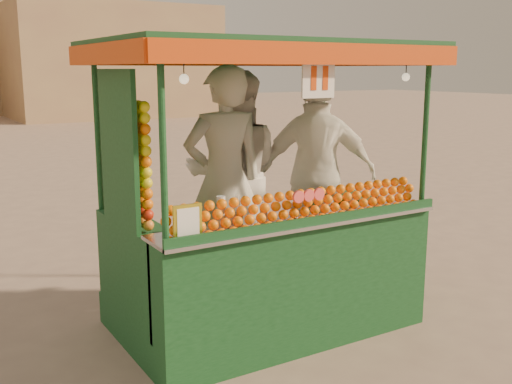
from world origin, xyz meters
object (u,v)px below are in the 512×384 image
vendor_middle (235,175)px  vendor_right (317,174)px  juice_cart (262,241)px  vendor_left (224,180)px

vendor_middle → vendor_right: size_ratio=1.01×
juice_cart → vendor_left: bearing=113.0°
juice_cart → vendor_middle: (0.12, 0.67, 0.44)m
juice_cart → vendor_middle: size_ratio=1.39×
juice_cart → vendor_middle: 0.81m
vendor_left → vendor_right: (0.98, -0.00, -0.04)m
vendor_left → vendor_middle: 0.41m
vendor_left → vendor_middle: vendor_left is taller
juice_cart → vendor_right: bearing=23.9°
juice_cart → vendor_middle: juice_cart is taller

